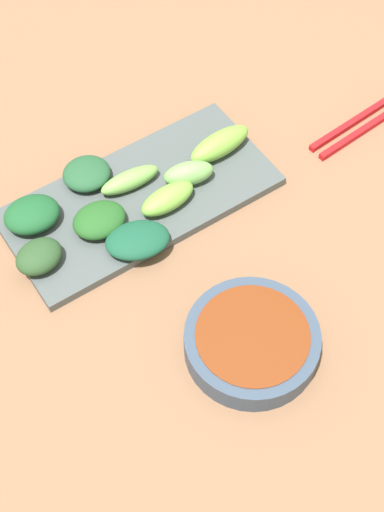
% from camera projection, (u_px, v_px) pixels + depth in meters
% --- Properties ---
extents(tabletop, '(2.10, 2.10, 0.02)m').
position_uv_depth(tabletop, '(200.00, 272.00, 0.87)').
color(tabletop, brown).
rests_on(tabletop, ground).
extents(sauce_bowl, '(0.14, 0.14, 0.03)m').
position_uv_depth(sauce_bowl, '(252.00, 341.00, 0.79)').
color(sauce_bowl, '#36455A').
rests_on(sauce_bowl, tabletop).
extents(serving_plate, '(0.15, 0.32, 0.01)m').
position_uv_depth(serving_plate, '(140.00, 199.00, 0.91)').
color(serving_plate, '#495151').
rests_on(serving_plate, tabletop).
extents(broccoli_leafy_0, '(0.07, 0.09, 0.02)m').
position_uv_depth(broccoli_leafy_0, '(138.00, 240.00, 0.85)').
color(broccoli_leafy_0, '#174D35').
rests_on(broccoli_leafy_0, serving_plate).
extents(broccoli_stalk_1, '(0.03, 0.07, 0.03)m').
position_uv_depth(broccoli_stalk_1, '(167.00, 199.00, 0.88)').
color(broccoli_stalk_1, '#78B842').
rests_on(broccoli_stalk_1, serving_plate).
extents(broccoli_leafy_2, '(0.05, 0.06, 0.03)m').
position_uv_depth(broccoli_leafy_2, '(39.00, 256.00, 0.84)').
color(broccoli_leafy_2, '#284826').
rests_on(broccoli_leafy_2, serving_plate).
extents(broccoli_stalk_3, '(0.04, 0.09, 0.03)m').
position_uv_depth(broccoli_stalk_3, '(220.00, 144.00, 0.93)').
color(broccoli_stalk_3, '#78B53F').
rests_on(broccoli_stalk_3, serving_plate).
extents(broccoli_stalk_4, '(0.03, 0.08, 0.02)m').
position_uv_depth(broccoli_stalk_4, '(130.00, 180.00, 0.90)').
color(broccoli_stalk_4, '#73AA4D').
rests_on(broccoli_stalk_4, serving_plate).
extents(broccoli_leafy_5, '(0.06, 0.07, 0.02)m').
position_uv_depth(broccoli_leafy_5, '(99.00, 220.00, 0.86)').
color(broccoli_leafy_5, '#225621').
rests_on(broccoli_leafy_5, serving_plate).
extents(broccoli_stalk_6, '(0.05, 0.07, 0.03)m').
position_uv_depth(broccoli_stalk_6, '(189.00, 174.00, 0.90)').
color(broccoli_stalk_6, '#74B259').
rests_on(broccoli_stalk_6, serving_plate).
extents(broccoli_leafy_7, '(0.07, 0.07, 0.03)m').
position_uv_depth(broccoli_leafy_7, '(32.00, 215.00, 0.87)').
color(broccoli_leafy_7, '#1A5129').
rests_on(broccoli_leafy_7, serving_plate).
extents(broccoli_leafy_8, '(0.06, 0.06, 0.02)m').
position_uv_depth(broccoli_leafy_8, '(87.00, 174.00, 0.90)').
color(broccoli_leafy_8, '#225130').
rests_on(broccoli_leafy_8, serving_plate).
extents(chopsticks, '(0.04, 0.23, 0.01)m').
position_uv_depth(chopsticks, '(380.00, 112.00, 0.99)').
color(chopsticks, red).
rests_on(chopsticks, tabletop).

